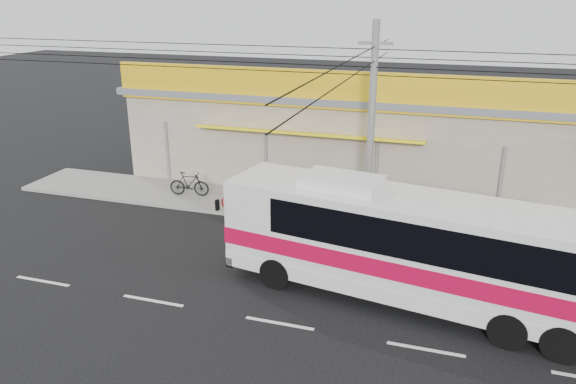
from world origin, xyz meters
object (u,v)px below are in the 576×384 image
coach_bus (425,245)px  motorbike_red (246,197)px  utility_pole (374,61)px  motorbike_dark (189,184)px

coach_bus → motorbike_red: (-7.64, 5.28, -1.24)m
coach_bus → utility_pole: 6.87m
coach_bus → motorbike_red: size_ratio=5.80×
motorbike_dark → utility_pole: 10.18m
motorbike_red → motorbike_dark: motorbike_dark is taller
motorbike_dark → utility_pole: size_ratio=0.05×
motorbike_red → utility_pole: bearing=-123.8°
utility_pole → motorbike_red: bearing=171.7°
utility_pole → coach_bus: bearing=-61.6°
utility_pole → motorbike_dark: bearing=169.4°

